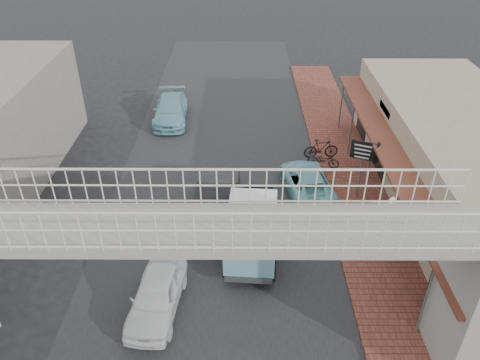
{
  "coord_description": "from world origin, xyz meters",
  "views": [
    {
      "loc": [
        1.1,
        -13.35,
        12.66
      ],
      "look_at": [
        1.02,
        3.49,
        1.8
      ],
      "focal_mm": 35.0,
      "sensor_mm": 36.0,
      "label": 1
    }
  ],
  "objects_px": {
    "angkot_curb": "(307,182)",
    "angkot_van": "(252,226)",
    "angkot_far": "(171,110)",
    "motorcycle_near": "(323,160)",
    "street_clock": "(395,208)",
    "motorcycle_far": "(321,148)",
    "dark_sedan": "(216,203)",
    "arrow_sign": "(381,154)",
    "white_hatchback": "(157,294)"
  },
  "relations": [
    {
      "from": "motorcycle_far",
      "to": "motorcycle_near",
      "type": "bearing_deg",
      "value": 173.74
    },
    {
      "from": "angkot_far",
      "to": "angkot_curb",
      "type": "bearing_deg",
      "value": -50.01
    },
    {
      "from": "angkot_far",
      "to": "white_hatchback",
      "type": "bearing_deg",
      "value": -87.59
    },
    {
      "from": "angkot_far",
      "to": "motorcycle_near",
      "type": "relative_size",
      "value": 2.98
    },
    {
      "from": "motorcycle_near",
      "to": "white_hatchback",
      "type": "bearing_deg",
      "value": 159.44
    },
    {
      "from": "angkot_van",
      "to": "arrow_sign",
      "type": "relative_size",
      "value": 1.47
    },
    {
      "from": "angkot_far",
      "to": "angkot_van",
      "type": "distance_m",
      "value": 13.22
    },
    {
      "from": "white_hatchback",
      "to": "motorcycle_near",
      "type": "relative_size",
      "value": 2.41
    },
    {
      "from": "angkot_curb",
      "to": "motorcycle_near",
      "type": "height_order",
      "value": "angkot_curb"
    },
    {
      "from": "dark_sedan",
      "to": "angkot_curb",
      "type": "height_order",
      "value": "dark_sedan"
    },
    {
      "from": "angkot_far",
      "to": "street_clock",
      "type": "bearing_deg",
      "value": -54.01
    },
    {
      "from": "angkot_far",
      "to": "motorcycle_far",
      "type": "xyz_separation_m",
      "value": [
        8.61,
        -4.84,
        -0.04
      ]
    },
    {
      "from": "dark_sedan",
      "to": "angkot_van",
      "type": "xyz_separation_m",
      "value": [
        1.49,
        -2.23,
        0.5
      ]
    },
    {
      "from": "motorcycle_near",
      "to": "motorcycle_far",
      "type": "height_order",
      "value": "motorcycle_far"
    },
    {
      "from": "angkot_van",
      "to": "dark_sedan",
      "type": "bearing_deg",
      "value": 127.91
    },
    {
      "from": "angkot_van",
      "to": "arrow_sign",
      "type": "bearing_deg",
      "value": 36.27
    },
    {
      "from": "white_hatchback",
      "to": "motorcycle_near",
      "type": "height_order",
      "value": "white_hatchback"
    },
    {
      "from": "angkot_curb",
      "to": "motorcycle_far",
      "type": "distance_m",
      "value": 3.36
    },
    {
      "from": "street_clock",
      "to": "dark_sedan",
      "type": "bearing_deg",
      "value": 142.05
    },
    {
      "from": "dark_sedan",
      "to": "street_clock",
      "type": "bearing_deg",
      "value": -15.67
    },
    {
      "from": "angkot_curb",
      "to": "angkot_far",
      "type": "height_order",
      "value": "angkot_far"
    },
    {
      "from": "angkot_curb",
      "to": "angkot_far",
      "type": "xyz_separation_m",
      "value": [
        -7.51,
        8.0,
        0.09
      ]
    },
    {
      "from": "motorcycle_far",
      "to": "street_clock",
      "type": "distance_m",
      "value": 7.92
    },
    {
      "from": "white_hatchback",
      "to": "angkot_van",
      "type": "xyz_separation_m",
      "value": [
        3.31,
        2.93,
        0.66
      ]
    },
    {
      "from": "arrow_sign",
      "to": "street_clock",
      "type": "bearing_deg",
      "value": -73.46
    },
    {
      "from": "dark_sedan",
      "to": "motorcycle_far",
      "type": "bearing_deg",
      "value": 48.08
    },
    {
      "from": "angkot_van",
      "to": "motorcycle_far",
      "type": "height_order",
      "value": "angkot_van"
    },
    {
      "from": "motorcycle_near",
      "to": "motorcycle_far",
      "type": "xyz_separation_m",
      "value": [
        0.0,
        0.97,
        0.13
      ]
    },
    {
      "from": "white_hatchback",
      "to": "dark_sedan",
      "type": "height_order",
      "value": "dark_sedan"
    },
    {
      "from": "dark_sedan",
      "to": "angkot_curb",
      "type": "xyz_separation_m",
      "value": [
        4.2,
        2.06,
        -0.22
      ]
    },
    {
      "from": "angkot_far",
      "to": "street_clock",
      "type": "height_order",
      "value": "street_clock"
    },
    {
      "from": "angkot_far",
      "to": "motorcycle_near",
      "type": "bearing_deg",
      "value": -37.19
    },
    {
      "from": "street_clock",
      "to": "arrow_sign",
      "type": "distance_m",
      "value": 3.73
    },
    {
      "from": "angkot_curb",
      "to": "angkot_van",
      "type": "xyz_separation_m",
      "value": [
        -2.71,
        -4.3,
        0.72
      ]
    },
    {
      "from": "white_hatchback",
      "to": "angkot_curb",
      "type": "relative_size",
      "value": 0.89
    },
    {
      "from": "dark_sedan",
      "to": "motorcycle_near",
      "type": "bearing_deg",
      "value": 42.23
    },
    {
      "from": "white_hatchback",
      "to": "angkot_van",
      "type": "relative_size",
      "value": 0.89
    },
    {
      "from": "dark_sedan",
      "to": "motorcycle_far",
      "type": "height_order",
      "value": "dark_sedan"
    },
    {
      "from": "motorcycle_far",
      "to": "street_clock",
      "type": "bearing_deg",
      "value": -174.95
    },
    {
      "from": "motorcycle_far",
      "to": "angkot_far",
      "type": "bearing_deg",
      "value": 54.44
    },
    {
      "from": "angkot_curb",
      "to": "motorcycle_near",
      "type": "bearing_deg",
      "value": -124.43
    },
    {
      "from": "motorcycle_near",
      "to": "arrow_sign",
      "type": "distance_m",
      "value": 4.0
    },
    {
      "from": "white_hatchback",
      "to": "street_clock",
      "type": "height_order",
      "value": "street_clock"
    },
    {
      "from": "motorcycle_far",
      "to": "angkot_curb",
      "type": "bearing_deg",
      "value": 154.6
    },
    {
      "from": "angkot_van",
      "to": "motorcycle_far",
      "type": "relative_size",
      "value": 2.38
    },
    {
      "from": "street_clock",
      "to": "white_hatchback",
      "type": "bearing_deg",
      "value": 179.12
    },
    {
      "from": "angkot_van",
      "to": "motorcycle_far",
      "type": "distance_m",
      "value": 8.41
    },
    {
      "from": "angkot_van",
      "to": "motorcycle_near",
      "type": "height_order",
      "value": "angkot_van"
    },
    {
      "from": "white_hatchback",
      "to": "motorcycle_far",
      "type": "xyz_separation_m",
      "value": [
        7.12,
        10.39,
        -0.01
      ]
    },
    {
      "from": "motorcycle_far",
      "to": "dark_sedan",
      "type": "bearing_deg",
      "value": 128.37
    }
  ]
}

